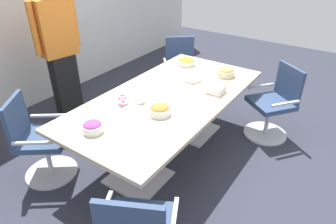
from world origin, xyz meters
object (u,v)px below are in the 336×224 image
office_chair_0 (274,106)px  plate_stack (192,79)px  person_standing_1 (59,48)px  snack_bowl_candy_mix (93,127)px  snack_bowl_pretzels (160,110)px  snack_bowl_cookies (226,72)px  napkin_pile (216,89)px  snack_bowl_chips_orange (186,62)px  conference_table (168,106)px  office_chair_2 (39,143)px  donut_platter (131,100)px  office_chair_1 (181,72)px

office_chair_0 → plate_stack: 1.09m
person_standing_1 → snack_bowl_candy_mix: person_standing_1 is taller
person_standing_1 → snack_bowl_pretzels: size_ratio=8.97×
snack_bowl_cookies → napkin_pile: size_ratio=1.23×
snack_bowl_cookies → snack_bowl_chips_orange: snack_bowl_cookies is taller
conference_table → snack_bowl_chips_orange: (0.88, 0.31, 0.17)m
snack_bowl_candy_mix → snack_bowl_cookies: bearing=-13.7°
plate_stack → napkin_pile: size_ratio=1.21×
office_chair_0 → person_standing_1: 2.81m
snack_bowl_cookies → snack_bowl_candy_mix: bearing=166.3°
snack_bowl_chips_orange → snack_bowl_cookies: bearing=-94.3°
snack_bowl_candy_mix → snack_bowl_pretzels: 0.64m
office_chair_0 → snack_bowl_chips_orange: office_chair_0 is taller
office_chair_2 → donut_platter: 1.03m
office_chair_0 → snack_bowl_pretzels: (-1.42, 0.70, 0.40)m
office_chair_1 → snack_bowl_cookies: 1.16m
person_standing_1 → snack_bowl_candy_mix: (-0.87, -1.51, -0.18)m
office_chair_0 → snack_bowl_pretzels: size_ratio=4.38×
office_chair_0 → snack_bowl_chips_orange: size_ratio=3.86×
snack_bowl_chips_orange → plate_stack: size_ratio=1.12×
plate_stack → office_chair_0: bearing=-55.7°
snack_bowl_chips_orange → plate_stack: (-0.39, -0.32, -0.03)m
snack_bowl_candy_mix → donut_platter: (0.62, 0.10, -0.03)m
office_chair_2 → plate_stack: size_ratio=4.30×
snack_bowl_candy_mix → snack_bowl_chips_orange: bearing=5.1°
snack_bowl_pretzels → plate_stack: size_ratio=0.98×
conference_table → plate_stack: 0.50m
office_chair_0 → donut_platter: 1.80m
office_chair_2 → snack_bowl_chips_orange: 2.04m
person_standing_1 → snack_bowl_cookies: bearing=125.0°
office_chair_0 → plate_stack: bearing=71.4°
snack_bowl_candy_mix → plate_stack: snack_bowl_candy_mix is taller
office_chair_2 → napkin_pile: 1.92m
office_chair_2 → snack_bowl_pretzels: (0.69, -1.02, 0.40)m
snack_bowl_chips_orange → plate_stack: snack_bowl_chips_orange is taller
person_standing_1 → plate_stack: person_standing_1 is taller
donut_platter → napkin_pile: size_ratio=1.83×
plate_stack → snack_bowl_chips_orange: bearing=39.0°
snack_bowl_chips_orange → napkin_pile: snack_bowl_chips_orange is taller
conference_table → office_chair_0: 1.38m
office_chair_0 → conference_table: bearing=88.1°
snack_bowl_chips_orange → donut_platter: bearing=-177.0°
plate_stack → snack_bowl_candy_mix: bearing=173.6°
office_chair_0 → office_chair_2: (-2.11, 1.73, 0.00)m
donut_platter → plate_stack: size_ratio=1.51×
person_standing_1 → snack_bowl_pretzels: 1.84m
plate_stack → napkin_pile: (-0.12, -0.37, 0.02)m
person_standing_1 → office_chair_1: bearing=155.4°
person_standing_1 → snack_bowl_chips_orange: person_standing_1 is taller
snack_bowl_pretzels → napkin_pile: 0.76m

